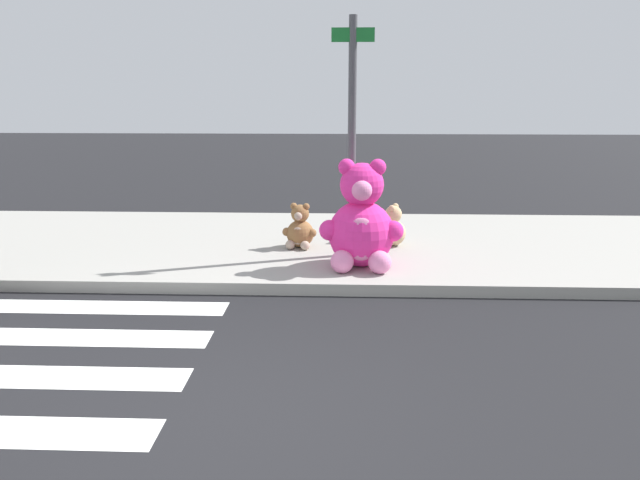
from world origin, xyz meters
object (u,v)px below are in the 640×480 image
(plush_brown, at_px, (300,230))
(plush_tan, at_px, (392,229))
(plush_pink_large, at_px, (361,224))
(plush_lavender, at_px, (365,226))
(sign_pole, at_px, (352,132))

(plush_brown, distance_m, plush_tan, 1.36)
(plush_pink_large, height_order, plush_lavender, plush_pink_large)
(sign_pole, distance_m, plush_lavender, 1.74)
(sign_pole, bearing_deg, plush_pink_large, -77.60)
(sign_pole, bearing_deg, plush_lavender, 75.95)
(sign_pole, bearing_deg, plush_tan, 43.24)
(sign_pole, distance_m, plush_brown, 1.66)
(plush_tan, bearing_deg, sign_pole, -136.76)
(plush_lavender, bearing_deg, plush_brown, -152.89)
(plush_tan, bearing_deg, plush_pink_large, -112.38)
(plush_lavender, bearing_deg, sign_pole, -104.05)
(sign_pole, height_order, plush_brown, sign_pole)
(plush_brown, bearing_deg, sign_pole, -28.29)
(plush_brown, bearing_deg, plush_pink_large, -48.69)
(plush_brown, xyz_separation_m, plush_lavender, (0.96, 0.49, -0.04))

